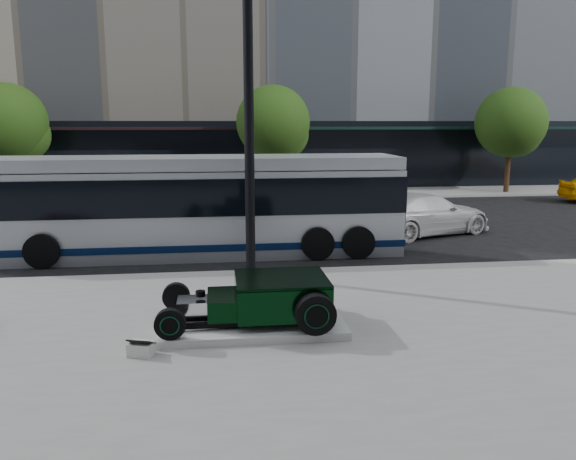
{
  "coord_description": "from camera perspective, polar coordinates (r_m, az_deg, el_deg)",
  "views": [
    {
      "loc": [
        -1.99,
        -16.24,
        3.91
      ],
      "look_at": [
        -0.18,
        -2.22,
        1.2
      ],
      "focal_mm": 35.0,
      "sensor_mm": 36.0,
      "label": 1
    }
  ],
  "objects": [
    {
      "name": "street_trees",
      "position": [
        29.48,
        -1.25,
        10.58
      ],
      "size": [
        29.8,
        3.8,
        5.7
      ],
      "color": "black",
      "rests_on": "sidewalk_far"
    },
    {
      "name": "transit_bus",
      "position": [
        17.05,
        -9.01,
        2.55
      ],
      "size": [
        12.12,
        2.88,
        2.92
      ],
      "color": "#B7BCC2",
      "rests_on": "ground"
    },
    {
      "name": "sidewalk_near",
      "position": [
        7.19,
        10.69,
        -21.73
      ],
      "size": [
        70.0,
        17.0,
        0.12
      ],
      "primitive_type": "cube",
      "color": "gray",
      "rests_on": "ground"
    },
    {
      "name": "ground",
      "position": [
        16.82,
        -0.34,
        -2.58
      ],
      "size": [
        120.0,
        120.0,
        0.0
      ],
      "primitive_type": "plane",
      "color": "black",
      "rests_on": "ground"
    },
    {
      "name": "hot_rod",
      "position": [
        10.58,
        -1.86,
        -6.84
      ],
      "size": [
        3.22,
        2.0,
        0.81
      ],
      "color": "black",
      "rests_on": "display_plinth"
    },
    {
      "name": "info_plaque",
      "position": [
        9.79,
        -14.69,
        -11.52
      ],
      "size": [
        0.47,
        0.41,
        0.31
      ],
      "color": "silver",
      "rests_on": "sidewalk_near"
    },
    {
      "name": "sidewalk_far",
      "position": [
        30.55,
        -3.54,
        3.6
      ],
      "size": [
        70.0,
        4.0,
        0.12
      ],
      "primitive_type": "cube",
      "color": "gray",
      "rests_on": "ground"
    },
    {
      "name": "display_plinth",
      "position": [
        10.72,
        -3.64,
        -9.46
      ],
      "size": [
        3.4,
        1.8,
        0.15
      ],
      "primitive_type": "cube",
      "color": "silver",
      "rests_on": "sidewalk_near"
    },
    {
      "name": "lamppost",
      "position": [
        13.64,
        -3.97,
        10.05
      ],
      "size": [
        0.43,
        0.43,
        7.8
      ],
      "color": "black",
      "rests_on": "sidewalk_near"
    },
    {
      "name": "white_sedan",
      "position": [
        20.4,
        13.65,
        1.61
      ],
      "size": [
        5.52,
        3.78,
        1.48
      ],
      "primitive_type": "imported",
      "rotation": [
        0.0,
        0.0,
        1.94
      ],
      "color": "silver",
      "rests_on": "ground"
    }
  ]
}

